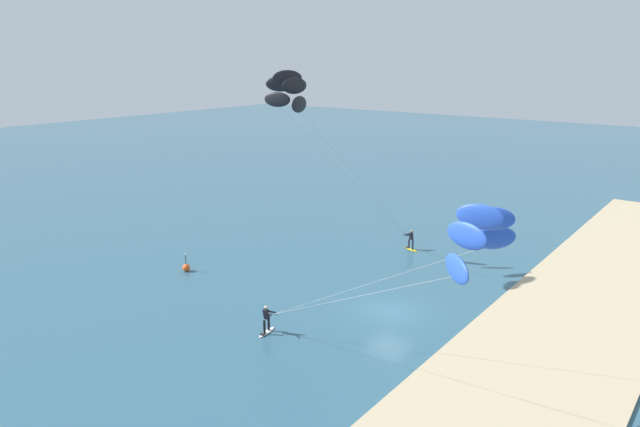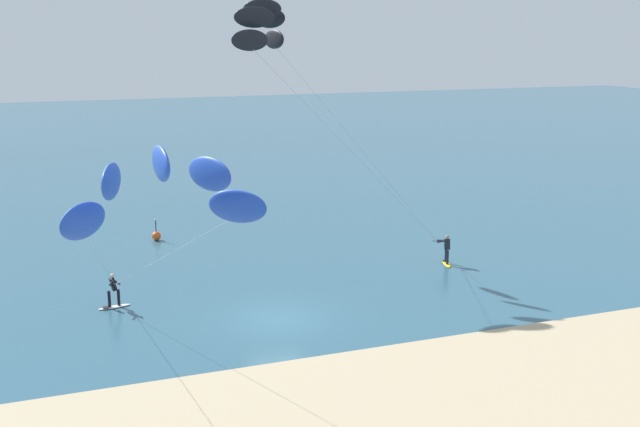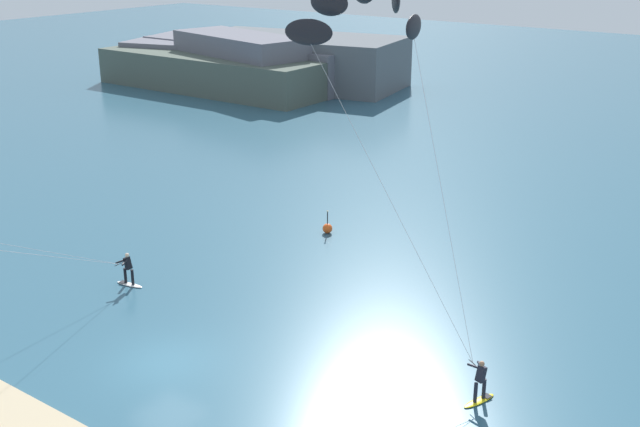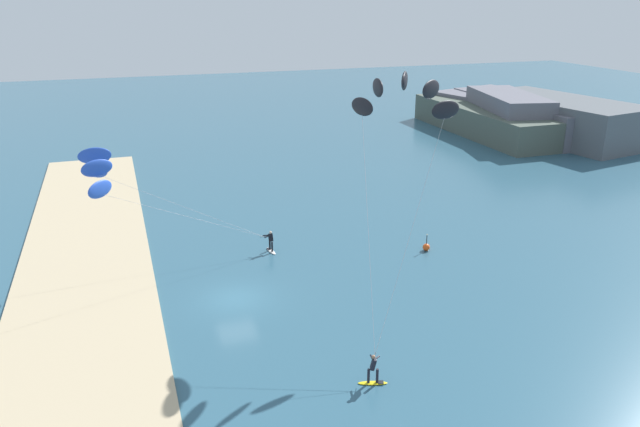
# 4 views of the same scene
# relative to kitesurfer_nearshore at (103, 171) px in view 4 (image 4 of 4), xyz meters

# --- Properties ---
(ground_plane) EXTENTS (240.00, 240.00, 0.00)m
(ground_plane) POSITION_rel_kitesurfer_nearshore_xyz_m (6.06, 7.29, -7.66)
(ground_plane) COLOR #2D566B
(sand_strip) EXTENTS (80.00, 9.25, 0.16)m
(sand_strip) POSITION_rel_kitesurfer_nearshore_xyz_m (6.06, -2.10, -7.58)
(sand_strip) COLOR tan
(sand_strip) RESTS_ON ground
(kitesurfer_nearshore) EXTENTS (6.54, 13.24, 9.27)m
(kitesurfer_nearshore) POSITION_rel_kitesurfer_nearshore_xyz_m (0.00, 0.00, 0.00)
(kitesurfer_nearshore) COLOR white
(kitesurfer_nearshore) RESTS_ON ground
(kitesurfer_mid_water) EXTENTS (11.66, 9.40, 14.39)m
(kitesurfer_mid_water) POSITION_rel_kitesurfer_nearshore_xyz_m (8.80, 17.31, 4.94)
(kitesurfer_mid_water) COLOR yellow
(kitesurfer_mid_water) RESTS_ON ground
(marker_buoy) EXTENTS (0.56, 0.56, 1.38)m
(marker_buoy) POSITION_rel_kitesurfer_nearshore_xyz_m (2.94, 22.77, -7.36)
(marker_buoy) COLOR #EA5119
(marker_buoy) RESTS_ON ground
(distant_headland) EXTENTS (34.21, 21.38, 5.92)m
(distant_headland) POSITION_rel_kitesurfer_nearshore_xyz_m (-31.49, 56.19, -5.35)
(distant_headland) COLOR #565B60
(distant_headland) RESTS_ON ground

